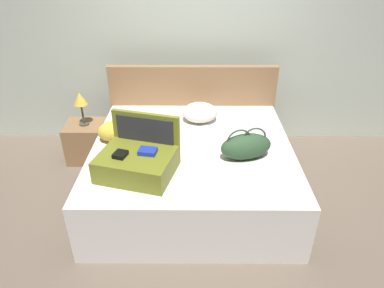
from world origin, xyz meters
The scene contains 10 objects.
ground_plane centered at (0.00, 0.00, 0.00)m, with size 12.00×12.00×0.00m, color #6B5B4C.
back_wall centered at (0.00, 1.65, 1.30)m, with size 8.00×0.10×2.60m, color #B7C1B2.
bed centered at (0.00, 0.40, 0.28)m, with size 1.89×1.83×0.57m, color silver.
headboard centered at (0.00, 1.35, 0.52)m, with size 1.92×0.08×1.03m, color olive.
hard_case_large centered at (-0.45, -0.03, 0.69)m, with size 0.70×0.63×0.45m.
duffel_bag centered at (0.48, 0.20, 0.69)m, with size 0.50×0.33×0.29m.
pillow_near_headboard centered at (0.08, 0.92, 0.67)m, with size 0.37×0.31×0.20m, color white.
pillow_center_head centered at (-0.70, 0.51, 0.67)m, with size 0.43×0.26×0.21m, color gold.
nightstand centered at (-1.22, 1.06, 0.22)m, with size 0.44×0.40×0.45m, color olive.
table_lamp centered at (-1.22, 1.06, 0.74)m, with size 0.15×0.15×0.38m.
Camera 1 is at (0.02, -2.47, 2.28)m, focal length 32.91 mm.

